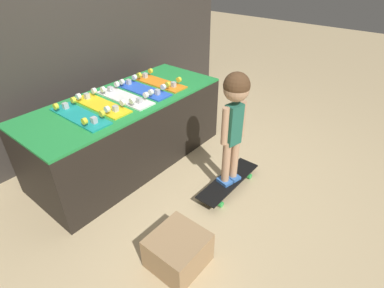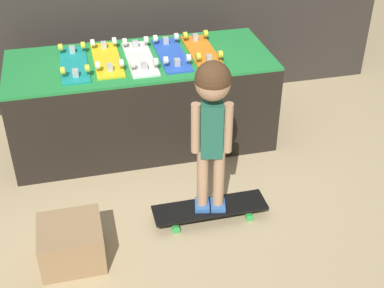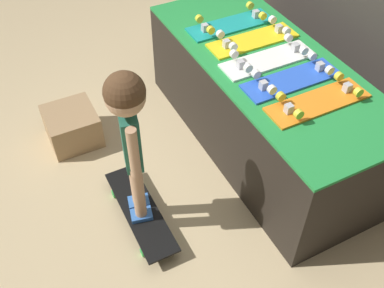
% 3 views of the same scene
% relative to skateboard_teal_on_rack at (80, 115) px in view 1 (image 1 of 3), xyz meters
% --- Properties ---
extents(ground_plane, '(16.00, 16.00, 0.00)m').
position_rel_skateboard_teal_on_rack_xyz_m(ground_plane, '(0.47, -0.54, -0.72)').
color(ground_plane, tan).
extents(back_wall, '(4.57, 0.10, 2.77)m').
position_rel_skateboard_teal_on_rack_xyz_m(back_wall, '(0.47, 0.73, 0.66)').
color(back_wall, '#332D28').
rests_on(back_wall, ground_plane).
extents(display_rack, '(1.95, 0.80, 0.70)m').
position_rel_skateboard_teal_on_rack_xyz_m(display_rack, '(0.47, 0.01, -0.37)').
color(display_rack, black).
rests_on(display_rack, ground_plane).
extents(skateboard_teal_on_rack, '(0.19, 0.62, 0.09)m').
position_rel_skateboard_teal_on_rack_xyz_m(skateboard_teal_on_rack, '(0.00, 0.00, 0.00)').
color(skateboard_teal_on_rack, teal).
rests_on(skateboard_teal_on_rack, display_rack).
extents(skateboard_yellow_on_rack, '(0.19, 0.62, 0.09)m').
position_rel_skateboard_teal_on_rack_xyz_m(skateboard_yellow_on_rack, '(0.24, 0.03, 0.00)').
color(skateboard_yellow_on_rack, yellow).
rests_on(skateboard_yellow_on_rack, display_rack).
extents(skateboard_white_on_rack, '(0.19, 0.62, 0.09)m').
position_rel_skateboard_teal_on_rack_xyz_m(skateboard_white_on_rack, '(0.47, -0.01, 0.00)').
color(skateboard_white_on_rack, white).
rests_on(skateboard_white_on_rack, display_rack).
extents(skateboard_blue_on_rack, '(0.19, 0.62, 0.09)m').
position_rel_skateboard_teal_on_rack_xyz_m(skateboard_blue_on_rack, '(0.71, 0.00, 0.00)').
color(skateboard_blue_on_rack, blue).
rests_on(skateboard_blue_on_rack, display_rack).
extents(skateboard_orange_on_rack, '(0.19, 0.62, 0.09)m').
position_rel_skateboard_teal_on_rack_xyz_m(skateboard_orange_on_rack, '(0.95, 0.01, 0.00)').
color(skateboard_orange_on_rack, orange).
rests_on(skateboard_orange_on_rack, display_rack).
extents(skateboard_on_floor, '(0.74, 0.20, 0.09)m').
position_rel_skateboard_teal_on_rack_xyz_m(skateboard_on_floor, '(0.74, -1.04, -0.65)').
color(skateboard_on_floor, black).
rests_on(skateboard_on_floor, ground_plane).
extents(child, '(0.24, 0.21, 1.03)m').
position_rel_skateboard_teal_on_rack_xyz_m(child, '(0.74, -1.04, 0.09)').
color(child, '#3870C6').
rests_on(child, skateboard_on_floor).
extents(storage_box, '(0.37, 0.35, 0.25)m').
position_rel_skateboard_teal_on_rack_xyz_m(storage_box, '(-0.15, -1.20, -0.60)').
color(storage_box, '#A37F56').
rests_on(storage_box, ground_plane).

